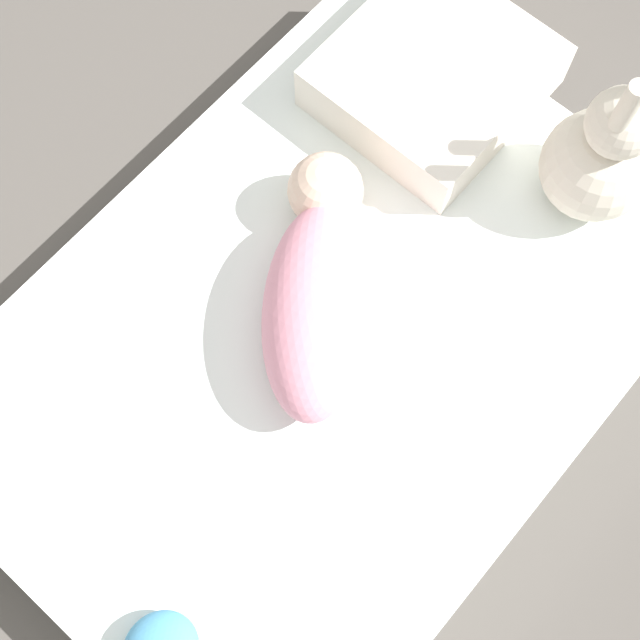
% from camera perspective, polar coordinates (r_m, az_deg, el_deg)
% --- Properties ---
extents(ground_plane, '(12.00, 12.00, 0.00)m').
position_cam_1_polar(ground_plane, '(1.71, 0.25, -2.34)').
color(ground_plane, '#514C47').
extents(bed_mattress, '(1.29, 0.93, 0.15)m').
position_cam_1_polar(bed_mattress, '(1.63, 0.26, -1.57)').
color(bed_mattress, white).
rests_on(bed_mattress, ground_plane).
extents(swaddled_baby, '(0.46, 0.40, 0.16)m').
position_cam_1_polar(swaddled_baby, '(1.50, -0.17, 2.00)').
color(swaddled_baby, pink).
rests_on(swaddled_baby, bed_mattress).
extents(pillow, '(0.38, 0.36, 0.11)m').
position_cam_1_polar(pillow, '(1.74, 7.25, 15.20)').
color(pillow, white).
rests_on(pillow, bed_mattress).
extents(bunny_plush, '(0.20, 0.20, 0.38)m').
position_cam_1_polar(bunny_plush, '(1.63, 17.58, 9.92)').
color(bunny_plush, beige).
rests_on(bunny_plush, bed_mattress).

